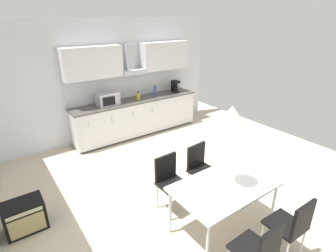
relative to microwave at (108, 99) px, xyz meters
name	(u,v)px	position (x,y,z in m)	size (l,w,h in m)	color
ground_plane	(178,195)	(0.02, -2.61, -1.05)	(7.60, 8.76, 0.02)	beige
wall_back	(101,81)	(0.02, 0.36, 0.34)	(6.08, 0.10, 2.75)	silver
kitchen_counter	(137,116)	(0.73, 0.00, -0.58)	(3.21, 0.65, 0.90)	#333333
backsplash_tile	(130,86)	(0.73, 0.30, 0.13)	(3.19, 0.02, 0.55)	silver
upper_wall_cabinets	(131,59)	(0.73, 0.14, 0.80)	(3.19, 0.40, 0.68)	silver
microwave	(108,99)	(0.00, 0.00, 0.00)	(0.48, 0.35, 0.28)	#ADADB2
coffee_maker	(175,86)	(1.94, 0.03, 0.01)	(0.18, 0.19, 0.30)	black
bottle_yellow	(138,96)	(0.78, -0.02, -0.06)	(0.08, 0.08, 0.19)	yellow
bottle_blue	(155,91)	(1.29, 0.01, -0.02)	(0.06, 0.06, 0.29)	blue
dining_table	(225,188)	(0.05, -3.56, -0.34)	(1.37, 0.84, 0.74)	white
chair_near_right	(293,223)	(0.36, -4.36, -0.50)	(0.41, 0.41, 0.87)	black
chair_near_left	(260,248)	(-0.25, -4.36, -0.50)	(0.41, 0.41, 0.87)	black
chair_far_right	(200,165)	(0.36, -2.76, -0.50)	(0.43, 0.43, 0.87)	black
chair_far_left	(170,178)	(-0.26, -2.76, -0.50)	(0.42, 0.42, 0.87)	black
guitar_amp	(25,216)	(-2.16, -1.96, -0.82)	(0.52, 0.37, 0.44)	black
pendant_lamp	(232,115)	(0.05, -3.56, 0.68)	(0.32, 0.32, 0.22)	silver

